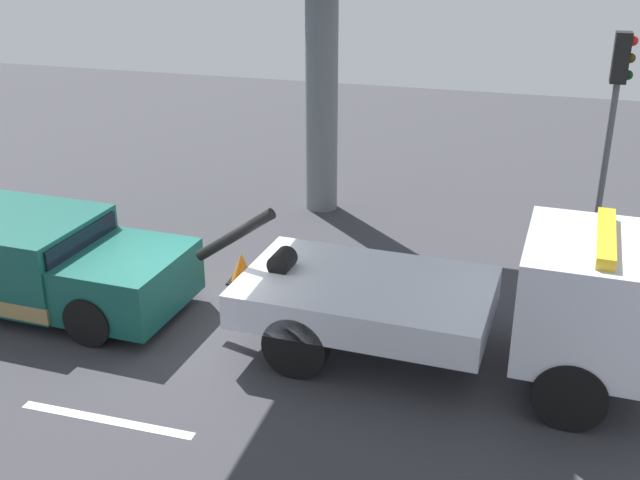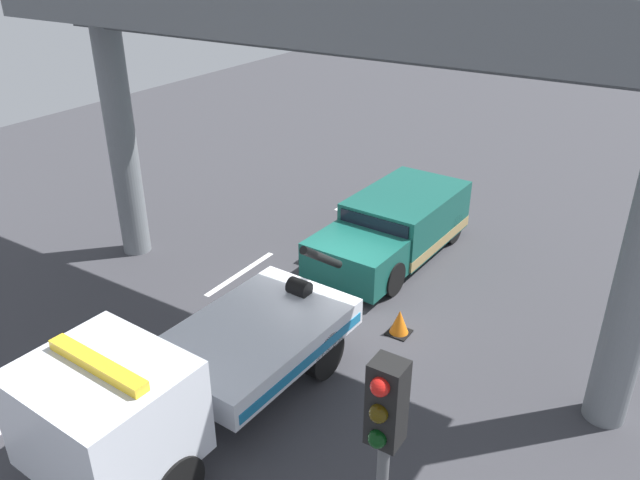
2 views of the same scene
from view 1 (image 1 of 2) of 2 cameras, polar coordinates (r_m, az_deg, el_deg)
ground_plane at (r=13.32m, az=-9.29°, el=-6.32°), size 60.00×40.00×0.10m
lane_stripe_mid at (r=11.25m, az=-15.48°, el=-12.67°), size 2.60×0.16×0.01m
tow_truck_white at (r=11.59m, az=12.68°, el=-4.30°), size 7.30×2.66×2.46m
towed_van_green at (r=14.49m, az=-20.69°, el=-1.42°), size 5.29×2.41×1.58m
traffic_light_near at (r=15.25m, az=20.99°, el=9.59°), size 0.39×0.32×4.48m
traffic_cone_orange at (r=14.53m, az=-5.79°, el=-2.09°), size 0.48×0.48×0.57m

